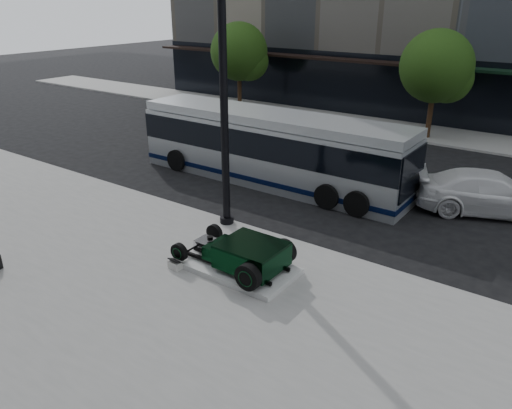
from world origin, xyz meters
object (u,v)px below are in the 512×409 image
Objects in this scene: lamppost at (224,108)px; transit_bus at (271,147)px; hot_rod at (246,254)px; white_sedan at (491,193)px.

transit_bus is at bearing 105.88° from lamppost.
transit_bus is (-3.84, 6.94, 0.79)m from hot_rod.
lamppost is (-2.52, 2.31, 3.36)m from hot_rod.
hot_rod is at bearing -42.49° from lamppost.
white_sedan reaches higher than hot_rod.
lamppost is 0.70× the size of transit_bus.
hot_rod is 9.83m from white_sedan.
transit_bus reaches higher than hot_rod.
hot_rod is 0.27× the size of transit_bus.
hot_rod is 0.38× the size of lamppost.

